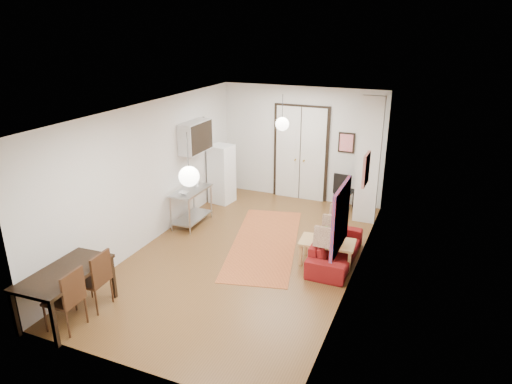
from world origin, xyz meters
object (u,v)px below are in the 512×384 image
at_px(fridge, 222,174).
at_px(dining_table, 64,276).
at_px(sofa, 336,249).
at_px(coffee_table, 327,244).
at_px(dining_chair_far, 68,291).
at_px(kitchen_counter, 191,202).
at_px(dining_chair_near, 95,272).
at_px(black_side_chair, 345,186).

xyz_separation_m(fridge, dining_table, (0.00, -5.34, -0.04)).
xyz_separation_m(sofa, coffee_table, (-0.14, -0.13, 0.13)).
distance_m(fridge, dining_chair_far, 5.49).
height_order(kitchen_counter, dining_table, kitchen_counter).
xyz_separation_m(sofa, dining_chair_near, (-3.25, -2.89, 0.30)).
bearing_deg(sofa, dining_chair_near, 131.56).
xyz_separation_m(coffee_table, dining_chair_near, (-3.11, -2.76, 0.17)).
distance_m(dining_chair_near, dining_chair_far, 0.59).
distance_m(sofa, black_side_chair, 2.86).
relative_size(fridge, dining_chair_far, 1.52).
height_order(dining_table, dining_chair_far, dining_chair_far).
distance_m(coffee_table, kitchen_counter, 3.35).
bearing_deg(fridge, black_side_chair, 23.11).
xyz_separation_m(coffee_table, dining_table, (-3.30, -3.21, 0.31)).
bearing_deg(black_side_chair, coffee_table, 101.84).
bearing_deg(sofa, kitchen_counter, 82.15).
distance_m(sofa, dining_chair_near, 4.36).
relative_size(coffee_table, black_side_chair, 1.12).
relative_size(sofa, dining_chair_far, 1.86).
bearing_deg(sofa, dining_chair_far, 136.92).
relative_size(kitchen_counter, dining_table, 0.74).
xyz_separation_m(dining_table, dining_chair_near, (0.19, 0.45, -0.14)).
bearing_deg(fridge, coffee_table, -24.88).
relative_size(dining_chair_far, black_side_chair, 1.03).
distance_m(kitchen_counter, black_side_chair, 3.80).
bearing_deg(coffee_table, dining_table, -135.80).
xyz_separation_m(dining_chair_near, black_side_chair, (2.80, 5.70, -0.01)).
bearing_deg(dining_chair_far, kitchen_counter, 179.79).
height_order(coffee_table, black_side_chair, black_side_chair).
bearing_deg(dining_table, dining_chair_near, 67.11).
xyz_separation_m(sofa, black_side_chair, (-0.44, 2.81, 0.29)).
xyz_separation_m(kitchen_counter, fridge, (-0.00, 1.53, 0.22)).
height_order(coffee_table, dining_table, dining_table).
distance_m(sofa, kitchen_counter, 3.48).
bearing_deg(coffee_table, fridge, 147.12).
xyz_separation_m(kitchen_counter, dining_chair_far, (0.19, -3.95, 0.04)).
xyz_separation_m(dining_chair_far, black_side_chair, (2.80, 6.29, -0.01)).
bearing_deg(fridge, dining_chair_near, -79.78).
xyz_separation_m(fridge, dining_chair_far, (0.19, -5.48, -0.18)).
distance_m(sofa, fridge, 4.00).
height_order(sofa, dining_table, dining_table).
xyz_separation_m(kitchen_counter, dining_table, (-0.00, -3.80, 0.18)).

